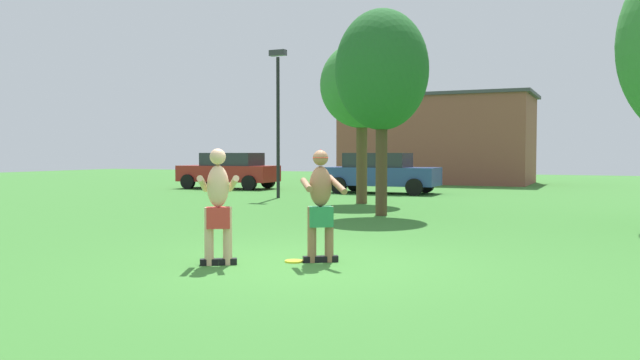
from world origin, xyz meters
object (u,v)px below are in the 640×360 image
frisbee (294,261)px  lamp_post (278,106)px  player_with_cap (321,201)px  tree_behind_players (362,86)px  tree_right_field (382,71)px  car_blue_near_post (381,172)px  player_in_red (218,204)px  car_red_mid_lot (229,170)px

frisbee → lamp_post: lamp_post is taller
player_with_cap → tree_behind_players: bearing=107.4°
frisbee → tree_right_field: size_ratio=0.05×
lamp_post → frisbee: bearing=-60.9°
player_with_cap → car_blue_near_post: player_with_cap is taller
car_blue_near_post → tree_behind_players: (1.06, -5.00, 2.84)m
lamp_post → player_in_red: bearing=-65.5°
player_with_cap → tree_behind_players: (-3.23, 10.26, 2.77)m
tree_right_field → tree_behind_players: bearing=118.2°
car_red_mid_lot → player_with_cap: bearing=-53.6°
lamp_post → tree_right_field: bearing=-39.6°
tree_behind_players → tree_right_field: bearing=-61.8°
player_in_red → tree_behind_players: tree_behind_players is taller
player_in_red → frisbee: (0.88, 0.65, -0.85)m
lamp_post → tree_behind_players: 3.71m
player_in_red → lamp_post: (-5.52, 12.12, 2.35)m
player_with_cap → lamp_post: (-6.76, 11.32, 2.32)m
lamp_post → tree_right_field: (5.32, -4.40, 0.44)m
tree_right_field → tree_behind_players: size_ratio=1.03×
frisbee → tree_behind_players: size_ratio=0.05×
car_blue_near_post → player_with_cap: bearing=-74.3°
lamp_post → tree_behind_players: (3.53, -1.06, 0.45)m
car_red_mid_lot → car_blue_near_post: bearing=-1.9°
car_red_mid_lot → lamp_post: size_ratio=0.85×
car_red_mid_lot → tree_behind_players: bearing=-32.5°
tree_right_field → car_blue_near_post: bearing=108.8°
player_with_cap → frisbee: size_ratio=6.00×
tree_behind_players → car_red_mid_lot: bearing=147.5°
car_red_mid_lot → tree_right_field: bearing=-40.6°
car_blue_near_post → lamp_post: lamp_post is taller
player_with_cap → car_blue_near_post: bearing=105.7°
lamp_post → tree_behind_players: size_ratio=1.02×
player_with_cap → lamp_post: lamp_post is taller
car_blue_near_post → car_red_mid_lot: (-7.15, 0.23, 0.00)m
lamp_post → tree_behind_players: lamp_post is taller
tree_right_field → player_in_red: bearing=-88.5°
player_with_cap → car_blue_near_post: (-4.28, 15.26, -0.07)m
car_blue_near_post → player_in_red: bearing=-79.3°
lamp_post → tree_behind_players: bearing=-16.7°
player_in_red → tree_behind_players: (-1.99, 11.06, 2.80)m
frisbee → lamp_post: (-6.39, 11.47, 3.20)m
car_blue_near_post → tree_behind_players: 5.85m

